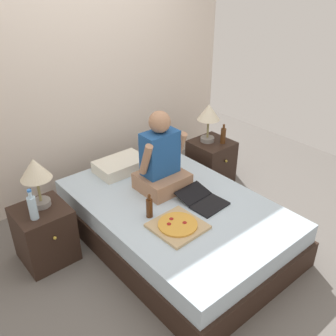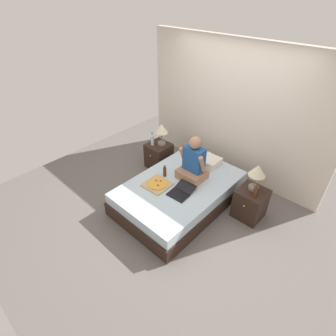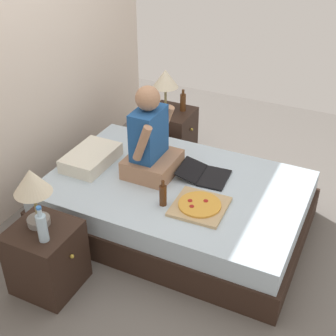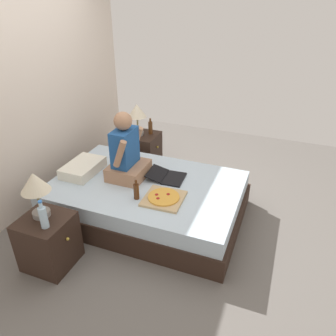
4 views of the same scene
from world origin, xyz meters
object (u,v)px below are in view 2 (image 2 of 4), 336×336
object	(u,v)px
nightstand_right	(250,203)
lamp_on_right_nightstand	(257,172)
bed	(180,193)
nightstand_left	(159,156)
laptop	(181,192)
water_bottle	(152,140)
beer_bottle	(255,191)
pizza_box	(157,184)
lamp_on_left_nightstand	(161,130)
beer_bottle_on_bed	(165,172)
person_seated	(193,163)

from	to	relation	value
nightstand_right	lamp_on_right_nightstand	size ratio (longest dim) A/B	1.17
bed	nightstand_left	world-z (taller)	nightstand_left
bed	laptop	bearing A→B (deg)	-47.60
water_bottle	lamp_on_right_nightstand	world-z (taller)	lamp_on_right_nightstand
lamp_on_right_nightstand	beer_bottle	size ratio (longest dim) A/B	1.96
lamp_on_right_nightstand	laptop	distance (m)	1.21
beer_bottle	pizza_box	bearing A→B (deg)	-151.00
lamp_on_right_nightstand	water_bottle	bearing A→B (deg)	-176.26
water_bottle	nightstand_right	world-z (taller)	water_bottle
lamp_on_left_nightstand	beer_bottle_on_bed	bearing A→B (deg)	-42.57
bed	lamp_on_right_nightstand	bearing A→B (deg)	30.21
nightstand_left	water_bottle	size ratio (longest dim) A/B	1.91
lamp_on_right_nightstand	nightstand_left	bearing A→B (deg)	-178.61
lamp_on_left_nightstand	lamp_on_right_nightstand	size ratio (longest dim) A/B	1.00
bed	person_seated	bearing A→B (deg)	78.30
nightstand_left	lamp_on_left_nightstand	bearing A→B (deg)	51.37
lamp_on_left_nightstand	nightstand_left	bearing A→B (deg)	-128.63
nightstand_left	beer_bottle	bearing A→B (deg)	-2.65
beer_bottle_on_bed	water_bottle	bearing A→B (deg)	148.72
bed	laptop	xyz separation A→B (m)	(0.18, -0.20, 0.24)
nightstand_left	nightstand_right	xyz separation A→B (m)	(2.09, 0.00, 0.00)
bed	person_seated	xyz separation A→B (m)	(0.05, 0.26, 0.51)
nightstand_left	person_seated	world-z (taller)	person_seated
beer_bottle_on_bed	bed	bearing A→B (deg)	6.75
person_seated	beer_bottle_on_bed	world-z (taller)	person_seated
lamp_on_left_nightstand	bed	bearing A→B (deg)	-30.46
bed	person_seated	world-z (taller)	person_seated
beer_bottle_on_bed	laptop	bearing A→B (deg)	-17.73
nightstand_right	pizza_box	distance (m)	1.55
lamp_on_left_nightstand	beer_bottle	size ratio (longest dim) A/B	1.96
nightstand_right	beer_bottle	size ratio (longest dim) A/B	2.29
nightstand_left	laptop	size ratio (longest dim) A/B	1.21
nightstand_left	lamp_on_right_nightstand	world-z (taller)	lamp_on_right_nightstand
water_bottle	nightstand_right	distance (m)	2.20
person_seated	pizza_box	xyz separation A→B (m)	(-0.29, -0.57, -0.27)
bed	beer_bottle	xyz separation A→B (m)	(1.11, 0.44, 0.41)
water_bottle	lamp_on_right_nightstand	bearing A→B (deg)	3.74
person_seated	nightstand_right	bearing A→B (deg)	15.79
bed	nightstand_left	size ratio (longest dim) A/B	4.09
water_bottle	lamp_on_right_nightstand	distance (m)	2.15
pizza_box	water_bottle	bearing A→B (deg)	139.50
bed	nightstand_right	xyz separation A→B (m)	(1.04, 0.54, 0.05)
nightstand_left	water_bottle	bearing A→B (deg)	-131.65
beer_bottle	beer_bottle_on_bed	xyz separation A→B (m)	(-1.43, -0.48, -0.09)
lamp_on_left_nightstand	lamp_on_right_nightstand	world-z (taller)	same
lamp_on_left_nightstand	beer_bottle_on_bed	world-z (taller)	lamp_on_left_nightstand
nightstand_right	beer_bottle	xyz separation A→B (m)	(0.07, -0.10, 0.36)
nightstand_right	laptop	bearing A→B (deg)	-139.45
beer_bottle	pizza_box	distance (m)	1.55
pizza_box	beer_bottle	bearing A→B (deg)	29.00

